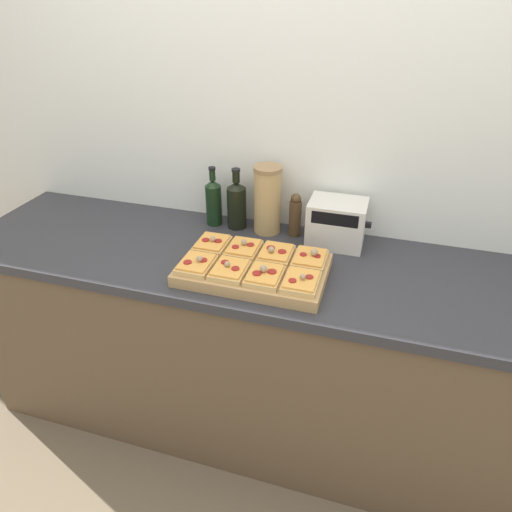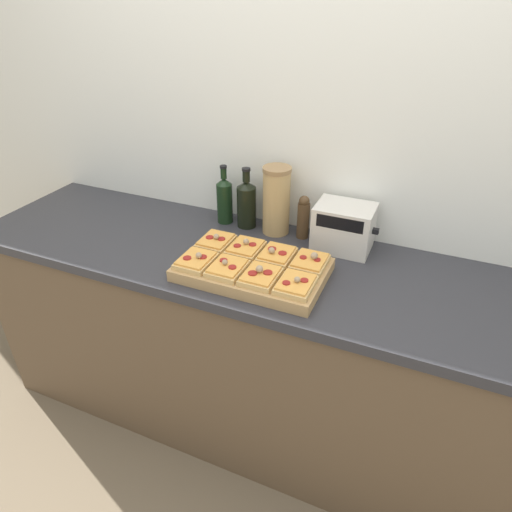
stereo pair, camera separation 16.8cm
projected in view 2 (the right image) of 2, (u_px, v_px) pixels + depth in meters
ground_plane at (245, 478)px, 2.00m from camera, size 12.00×12.00×0.00m
wall_back at (310, 155)px, 1.88m from camera, size 6.00×0.06×2.50m
kitchen_counter at (274, 352)px, 2.01m from camera, size 2.63×0.67×0.93m
cutting_board at (253, 270)px, 1.68m from camera, size 0.53×0.33×0.04m
pizza_slice_back_left at (216, 241)px, 1.79m from camera, size 0.12×0.15×0.05m
pizza_slice_back_midleft at (246, 248)px, 1.75m from camera, size 0.12×0.15×0.05m
pizza_slice_back_midright at (277, 255)px, 1.70m from camera, size 0.12×0.15×0.05m
pizza_slice_back_right at (310, 262)px, 1.66m from camera, size 0.12×0.15×0.05m
pizza_slice_front_left at (196, 260)px, 1.67m from camera, size 0.12×0.15×0.05m
pizza_slice_front_midleft at (227, 268)px, 1.63m from camera, size 0.12×0.15×0.05m
pizza_slice_front_midright at (261, 276)px, 1.58m from camera, size 0.12×0.15×0.05m
pizza_slice_front_right at (296, 284)px, 1.54m from camera, size 0.12×0.15×0.05m
olive_oil_bottle at (225, 199)px, 2.02m from camera, size 0.07×0.07×0.26m
wine_bottle at (247, 203)px, 1.98m from camera, size 0.08×0.08×0.27m
grain_jar_tall at (276, 200)px, 1.91m from camera, size 0.12×0.12×0.29m
pepper_mill at (303, 217)px, 1.90m from camera, size 0.05×0.05×0.19m
toaster_oven at (344, 227)px, 1.82m from camera, size 0.25×0.17×0.19m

